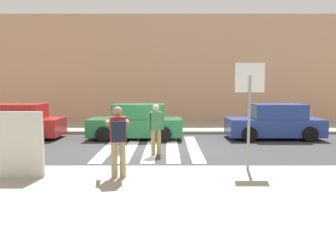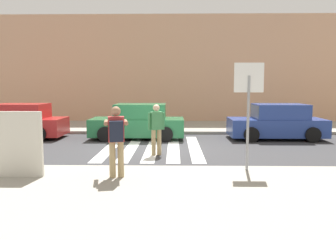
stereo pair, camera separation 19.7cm
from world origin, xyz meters
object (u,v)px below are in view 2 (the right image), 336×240
Objects in this scene: photographer_with_backpack at (116,136)px; parked_car_blue at (277,123)px; parked_car_red at (19,122)px; pedestrian_crossing at (156,127)px; parked_car_green at (138,122)px; stop_sign at (249,92)px; advertising_board at (20,144)px.

photographer_with_backpack is 8.95m from parked_car_blue.
photographer_with_backpack is at bearing -50.29° from parked_car_red.
pedestrian_crossing is at bearing -28.66° from parked_car_red.
photographer_with_backpack reaches higher than parked_car_blue.
photographer_with_backpack is at bearing -88.20° from parked_car_green.
advertising_board is (-5.66, -0.75, -1.24)m from stop_sign.
photographer_with_backpack is 0.42× the size of parked_car_green.
stop_sign is 0.68× the size of parked_car_red.
stop_sign reaches higher than parked_car_red.
stop_sign is at bearing -33.64° from parked_car_red.
stop_sign is at bearing -59.22° from parked_car_green.
photographer_with_backpack is 1.08× the size of advertising_board.
parked_car_blue is 10.62m from advertising_board.
parked_car_blue is (5.14, 3.47, -0.25)m from pedestrian_crossing.
parked_car_green is 6.13m from parked_car_blue.
parked_car_green is 7.00m from advertising_board.
pedestrian_crossing is 7.24m from parked_car_red.
pedestrian_crossing is (0.78, 3.23, -0.19)m from photographer_with_backpack.
stop_sign reaches higher than advertising_board.
photographer_with_backpack reaches higher than advertising_board.
pedestrian_crossing reaches higher than parked_car_green.
parked_car_red is (-5.57, 6.70, -0.44)m from photographer_with_backpack.
pedestrian_crossing is 4.47m from advertising_board.
parked_car_red and parked_car_blue have the same top height.
stop_sign reaches higher than photographer_with_backpack.
stop_sign is 0.68× the size of parked_car_green.
pedestrian_crossing is at bearing -145.98° from parked_car_blue.
parked_car_green is (5.36, 0.00, 0.00)m from parked_car_red.
pedestrian_crossing is 0.42× the size of parked_car_blue.
stop_sign is 7.03m from parked_car_green.
parked_car_red and parked_car_green have the same top height.
parked_car_blue is (11.48, 0.00, 0.00)m from parked_car_red.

